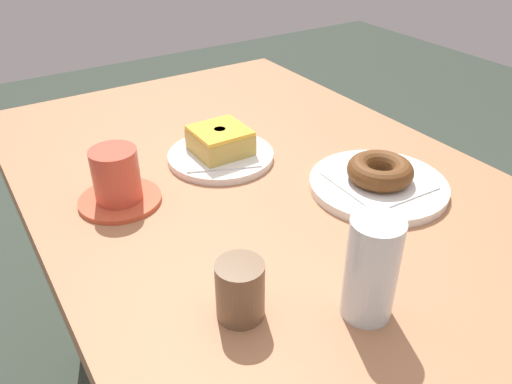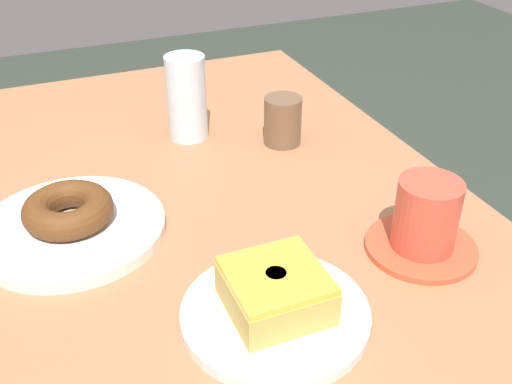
% 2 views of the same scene
% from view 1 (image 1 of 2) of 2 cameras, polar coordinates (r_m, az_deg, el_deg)
% --- Properties ---
extents(table, '(1.19, 0.73, 0.73)m').
position_cam_1_polar(table, '(0.88, 2.16, -4.22)').
color(table, '#A76E49').
rests_on(table, ground_plane).
extents(plate_chocolate_ring, '(0.23, 0.23, 0.01)m').
position_cam_1_polar(plate_chocolate_ring, '(0.86, 13.43, 0.76)').
color(plate_chocolate_ring, white).
rests_on(plate_chocolate_ring, table).
extents(napkin_chocolate_ring, '(0.14, 0.14, 0.00)m').
position_cam_1_polar(napkin_chocolate_ring, '(0.86, 13.50, 1.24)').
color(napkin_chocolate_ring, white).
rests_on(napkin_chocolate_ring, plate_chocolate_ring).
extents(donut_chocolate_ring, '(0.11, 0.11, 0.03)m').
position_cam_1_polar(donut_chocolate_ring, '(0.85, 13.66, 2.34)').
color(donut_chocolate_ring, '#5A3417').
rests_on(donut_chocolate_ring, napkin_chocolate_ring).
extents(plate_glazed_square, '(0.19, 0.19, 0.01)m').
position_cam_1_polar(plate_glazed_square, '(0.93, -3.94, 4.03)').
color(plate_glazed_square, white).
rests_on(plate_glazed_square, table).
extents(napkin_glazed_square, '(0.17, 0.17, 0.00)m').
position_cam_1_polar(napkin_glazed_square, '(0.93, -3.96, 4.46)').
color(napkin_glazed_square, white).
rests_on(napkin_glazed_square, plate_glazed_square).
extents(donut_glazed_square, '(0.09, 0.09, 0.04)m').
position_cam_1_polar(donut_glazed_square, '(0.92, -4.01, 5.78)').
color(donut_glazed_square, tan).
rests_on(donut_glazed_square, napkin_glazed_square).
extents(water_glass, '(0.06, 0.06, 0.13)m').
position_cam_1_polar(water_glass, '(0.59, 12.73, -8.35)').
color(water_glass, silver).
rests_on(water_glass, table).
extents(coffee_cup, '(0.13, 0.13, 0.09)m').
position_cam_1_polar(coffee_cup, '(0.82, -15.24, 1.33)').
color(coffee_cup, '#CD5232').
rests_on(coffee_cup, table).
extents(sugar_jar, '(0.06, 0.06, 0.07)m').
position_cam_1_polar(sugar_jar, '(0.60, -1.79, -10.87)').
color(sugar_jar, brown).
rests_on(sugar_jar, table).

